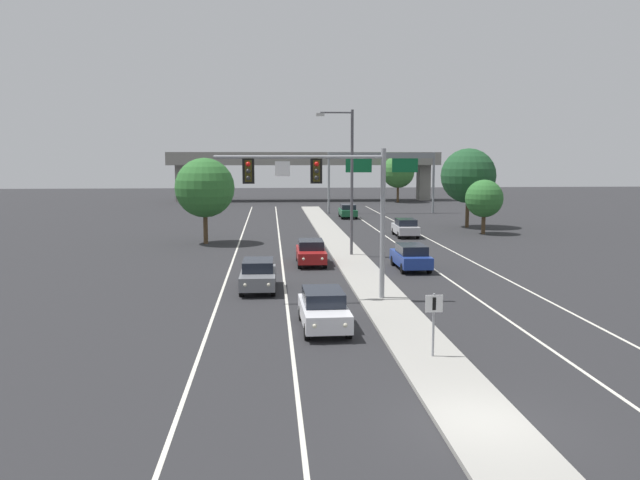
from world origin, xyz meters
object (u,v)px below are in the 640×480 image
(car_oncoming_white, at_px, (324,309))
(highway_sign_gantry, at_px, (382,163))
(car_oncoming_grey, at_px, (258,275))
(car_receding_green, at_px, (348,211))
(tree_far_right_c, at_px, (398,172))
(overhead_signal_mast, at_px, (329,191))
(tree_far_right_a, at_px, (484,199))
(street_lamp_median, at_px, (349,174))
(median_sign_post, at_px, (434,315))
(tree_far_left_c, at_px, (205,188))
(car_oncoming_red, at_px, (311,252))
(tree_far_right_b, at_px, (468,176))
(car_receding_blue, at_px, (411,257))
(car_receding_silver, at_px, (405,227))

(car_oncoming_white, distance_m, highway_sign_gantry, 54.79)
(car_oncoming_grey, height_order, highway_sign_gantry, highway_sign_gantry)
(car_oncoming_white, distance_m, car_receding_green, 47.99)
(tree_far_right_c, bearing_deg, car_oncoming_white, -103.48)
(overhead_signal_mast, height_order, tree_far_right_a, overhead_signal_mast)
(car_receding_green, xyz_separation_m, highway_sign_gantry, (4.83, 5.78, 5.34))
(street_lamp_median, relative_size, car_oncoming_grey, 2.23)
(overhead_signal_mast, xyz_separation_m, street_lamp_median, (2.66, 14.03, 0.43))
(car_oncoming_white, bearing_deg, tree_far_right_c, 76.52)
(highway_sign_gantry, xyz_separation_m, tree_far_right_a, (5.59, -21.92, -2.96))
(median_sign_post, bearing_deg, tree_far_left_c, 109.05)
(car_oncoming_red, distance_m, highway_sign_gantry, 39.38)
(car_oncoming_red, relative_size, highway_sign_gantry, 0.34)
(tree_far_left_c, bearing_deg, car_receding_green, 56.04)
(tree_far_right_b, bearing_deg, highway_sign_gantry, 109.52)
(median_sign_post, relative_size, car_oncoming_red, 0.49)
(car_receding_blue, bearing_deg, street_lamp_median, 120.44)
(car_oncoming_white, distance_m, car_receding_blue, 14.97)
(car_receding_green, bearing_deg, highway_sign_gantry, 50.12)
(highway_sign_gantry, bearing_deg, tree_far_right_b, -70.48)
(median_sign_post, height_order, car_oncoming_grey, median_sign_post)
(car_oncoming_red, distance_m, tree_far_right_b, 27.30)
(tree_far_right_b, height_order, tree_far_left_c, tree_far_right_b)
(street_lamp_median, distance_m, tree_far_right_a, 18.74)
(tree_far_left_c, bearing_deg, car_oncoming_grey, -76.36)
(highway_sign_gantry, bearing_deg, median_sign_post, -98.00)
(highway_sign_gantry, relative_size, tree_far_right_b, 1.71)
(tree_far_right_b, bearing_deg, car_oncoming_red, -128.63)
(median_sign_post, height_order, car_oncoming_red, median_sign_post)
(tree_far_right_b, bearing_deg, tree_far_right_a, -92.13)
(tree_far_right_a, bearing_deg, tree_far_left_c, -169.13)
(highway_sign_gantry, bearing_deg, tree_far_right_a, -75.69)
(overhead_signal_mast, height_order, tree_far_right_b, tree_far_right_b)
(tree_far_right_c, bearing_deg, car_oncoming_grey, -107.36)
(street_lamp_median, bearing_deg, car_receding_green, 83.22)
(tree_far_right_a, bearing_deg, median_sign_post, -110.93)
(car_oncoming_grey, height_order, tree_far_right_a, tree_far_right_a)
(car_oncoming_red, distance_m, car_receding_silver, 16.78)
(car_oncoming_grey, xyz_separation_m, car_receding_blue, (9.33, 5.50, 0.00))
(overhead_signal_mast, relative_size, car_oncoming_red, 1.81)
(median_sign_post, distance_m, street_lamp_median, 23.79)
(street_lamp_median, xyz_separation_m, car_receding_silver, (6.35, 10.94, -4.97))
(car_receding_green, distance_m, tree_far_right_c, 27.42)
(car_oncoming_white, distance_m, car_oncoming_grey, 8.44)
(car_oncoming_white, relative_size, car_oncoming_red, 1.00)
(car_oncoming_red, bearing_deg, tree_far_right_c, 73.37)
(median_sign_post, xyz_separation_m, car_receding_silver, (6.24, 34.36, -0.77))
(median_sign_post, relative_size, car_receding_blue, 0.49)
(car_receding_green, distance_m, highway_sign_gantry, 9.23)
(car_oncoming_white, xyz_separation_m, highway_sign_gantry, (11.52, 53.30, 5.34))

